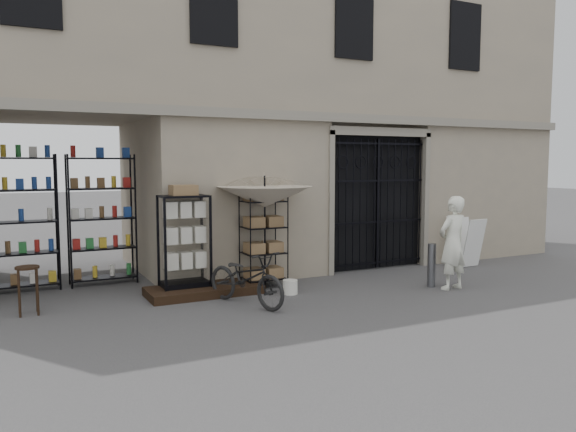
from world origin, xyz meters
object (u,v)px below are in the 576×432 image
market_umbrella (265,191)px  easel_sign (468,242)px  shopkeeper (451,289)px  steel_bollard (432,265)px  wooden_stool (28,289)px  bicycle (246,305)px  white_bucket (290,287)px  display_cabinet (185,246)px  wire_rack (263,242)px

market_umbrella → easel_sign: bearing=-1.4°
shopkeeper → steel_bollard: bearing=-63.3°
wooden_stool → shopkeeper: 7.27m
shopkeeper → bicycle: bearing=-17.2°
bicycle → shopkeeper: 3.91m
white_bucket → shopkeeper: white_bucket is taller
market_umbrella → steel_bollard: 3.44m
white_bucket → steel_bollard: 2.75m
market_umbrella → white_bucket: 1.83m
display_cabinet → steel_bollard: bearing=-14.4°
bicycle → market_umbrella: bearing=31.5°
wooden_stool → bicycle: bearing=-16.7°
market_umbrella → wooden_stool: (-4.04, -0.07, -1.42)m
market_umbrella → wooden_stool: size_ratio=3.34×
wire_rack → wooden_stool: bearing=-162.4°
market_umbrella → white_bucket: (0.18, -0.68, -1.69)m
white_bucket → steel_bollard: size_ratio=0.32×
white_bucket → shopkeeper: (2.86, -1.00, -0.13)m
wooden_stool → shopkeeper: size_ratio=0.44×
white_bucket → bicycle: 1.07m
wire_rack → market_umbrella: (-0.00, -0.07, 0.97)m
market_umbrella → wooden_stool: bearing=-178.9°
display_cabinet → shopkeeper: (4.54, -1.81, -0.88)m
wire_rack → easel_sign: bearing=13.3°
easel_sign → bicycle: bearing=-171.8°
white_bucket → wooden_stool: size_ratio=0.35×
wire_rack → wooden_stool: wire_rack is taller
display_cabinet → market_umbrella: size_ratio=0.70×
white_bucket → bicycle: bearing=-160.0°
market_umbrella → shopkeeper: market_umbrella is taller
wire_rack → bicycle: bearing=-110.7°
market_umbrella → steel_bollard: market_umbrella is taller
wire_rack → bicycle: (-0.82, -1.11, -0.85)m
white_bucket → bicycle: (-1.00, -0.36, -0.13)m
shopkeeper → market_umbrella: bearing=-36.8°
display_cabinet → white_bucket: (1.68, -0.81, -0.75)m
steel_bollard → shopkeeper: bearing=-55.5°
wire_rack → market_umbrella: size_ratio=0.69×
market_umbrella → shopkeeper: (3.04, -1.68, -1.81)m
wire_rack → white_bucket: 1.06m
wire_rack → market_umbrella: bearing=-76.9°
steel_bollard → shopkeeper: (0.21, -0.31, -0.41)m
market_umbrella → white_bucket: size_ratio=9.55×
bicycle → shopkeeper: (3.85, -0.64, 0.00)m
white_bucket → shopkeeper: bearing=-19.2°
display_cabinet → shopkeeper: display_cabinet is taller
display_cabinet → white_bucket: size_ratio=6.66×
bicycle → easel_sign: size_ratio=1.60×
display_cabinet → easel_sign: (6.47, -0.25, -0.32)m
steel_bollard → market_umbrella: bearing=154.2°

